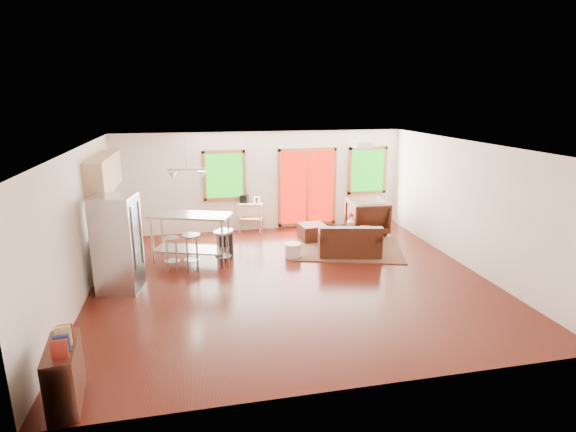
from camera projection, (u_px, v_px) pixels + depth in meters
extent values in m
cube|color=#350E09|center=(291.00, 279.00, 8.83)|extent=(7.50, 7.00, 0.02)
cube|color=white|center=(291.00, 145.00, 8.15)|extent=(7.50, 7.00, 0.02)
cube|color=white|center=(263.00, 181.00, 11.80)|extent=(7.50, 0.02, 2.60)
cube|color=white|center=(78.00, 227.00, 7.73)|extent=(0.02, 7.00, 2.60)
cube|color=white|center=(469.00, 205.00, 9.24)|extent=(0.02, 7.00, 2.60)
cube|color=white|center=(357.00, 292.00, 5.17)|extent=(7.50, 0.02, 2.60)
cube|color=#105E0C|center=(224.00, 176.00, 11.50)|extent=(0.94, 0.02, 1.14)
cube|color=#975430|center=(223.00, 152.00, 11.34)|extent=(1.10, 0.05, 0.08)
cube|color=#975430|center=(225.00, 199.00, 11.66)|extent=(1.10, 0.05, 0.08)
cube|color=#975430|center=(204.00, 176.00, 11.40)|extent=(0.08, 0.05, 1.30)
cube|color=#975430|center=(244.00, 175.00, 11.60)|extent=(0.08, 0.05, 1.30)
cube|color=#C10700|center=(307.00, 187.00, 12.05)|extent=(1.44, 0.02, 1.94)
cube|color=#975430|center=(308.00, 150.00, 11.78)|extent=(1.60, 0.05, 0.08)
cube|color=#975430|center=(307.00, 223.00, 12.31)|extent=(1.60, 0.05, 0.08)
cube|color=#975430|center=(280.00, 189.00, 11.89)|extent=(0.08, 0.05, 2.10)
cube|color=#975430|center=(334.00, 186.00, 12.20)|extent=(0.08, 0.05, 2.10)
cube|color=#975430|center=(307.00, 187.00, 12.05)|extent=(0.08, 0.05, 1.94)
cube|color=#105E0C|center=(368.00, 170.00, 12.28)|extent=(0.94, 0.02, 1.14)
cube|color=#975430|center=(369.00, 148.00, 12.13)|extent=(1.10, 0.05, 0.08)
cube|color=#975430|center=(367.00, 192.00, 12.44)|extent=(1.10, 0.05, 0.08)
cube|color=#975430|center=(350.00, 171.00, 12.18)|extent=(0.08, 0.05, 1.30)
cube|color=#975430|center=(385.00, 170.00, 12.39)|extent=(0.08, 0.05, 1.30)
cube|color=#435330|center=(347.00, 248.00, 10.55)|extent=(2.93, 2.55, 0.02)
cube|color=black|center=(349.00, 246.00, 10.13)|extent=(1.49, 1.04, 0.38)
cube|color=black|center=(351.00, 235.00, 9.75)|extent=(1.37, 0.46, 0.35)
cube|color=black|center=(323.00, 235.00, 10.06)|extent=(0.34, 0.79, 0.15)
cube|color=black|center=(376.00, 235.00, 10.06)|extent=(0.34, 0.79, 0.15)
cube|color=black|center=(336.00, 235.00, 10.11)|extent=(0.65, 0.61, 0.11)
cube|color=black|center=(362.00, 235.00, 10.11)|extent=(0.65, 0.61, 0.11)
cube|color=#351810|center=(349.00, 232.00, 10.70)|extent=(1.01, 0.80, 0.04)
cube|color=#351810|center=(342.00, 244.00, 10.40)|extent=(0.07, 0.07, 0.32)
cube|color=#351810|center=(366.00, 239.00, 10.77)|extent=(0.07, 0.07, 0.32)
cube|color=#351810|center=(331.00, 239.00, 10.72)|extent=(0.07, 0.07, 0.32)
cube|color=#351810|center=(356.00, 235.00, 11.09)|extent=(0.07, 0.07, 0.32)
imported|color=black|center=(367.00, 215.00, 11.63)|extent=(0.99, 0.93, 0.97)
cube|color=black|center=(312.00, 232.00, 11.14)|extent=(0.66, 0.66, 0.40)
cylinder|color=silver|center=(293.00, 250.00, 9.97)|extent=(0.41, 0.41, 0.32)
imported|color=silver|center=(351.00, 221.00, 11.04)|extent=(0.20, 0.20, 0.18)
sphere|color=red|center=(352.00, 215.00, 11.02)|extent=(0.07, 0.07, 0.07)
sphere|color=red|center=(350.00, 215.00, 10.97)|extent=(0.07, 0.07, 0.07)
sphere|color=red|center=(351.00, 214.00, 11.03)|extent=(0.07, 0.07, 0.07)
imported|color=maroon|center=(361.00, 222.00, 10.76)|extent=(0.23, 0.08, 0.31)
cube|color=tan|center=(117.00, 242.00, 9.62)|extent=(0.60, 2.20, 0.90)
cube|color=black|center=(115.00, 221.00, 9.50)|extent=(0.64, 2.24, 0.04)
cube|color=tan|center=(104.00, 173.00, 9.21)|extent=(0.36, 2.20, 0.70)
cylinder|color=#B7BABC|center=(111.00, 222.00, 9.00)|extent=(0.12, 0.12, 0.18)
cube|color=black|center=(117.00, 211.00, 9.85)|extent=(0.22, 0.18, 0.20)
cube|color=#B7BABC|center=(118.00, 244.00, 8.11)|extent=(0.83, 0.81, 1.78)
cube|color=gray|center=(137.00, 244.00, 8.11)|extent=(0.14, 0.65, 1.74)
cylinder|color=gray|center=(133.00, 240.00, 7.87)|extent=(0.03, 0.03, 1.19)
cylinder|color=gray|center=(141.00, 232.00, 8.29)|extent=(0.03, 0.03, 1.19)
cube|color=#B7BABC|center=(190.00, 215.00, 9.48)|extent=(1.80, 1.19, 0.04)
cube|color=gray|center=(192.00, 249.00, 9.68)|extent=(1.67, 1.07, 0.03)
cylinder|color=gray|center=(152.00, 241.00, 9.47)|extent=(0.06, 0.06, 1.02)
cylinder|color=gray|center=(222.00, 244.00, 9.28)|extent=(0.06, 0.06, 1.02)
cylinder|color=gray|center=(162.00, 234.00, 9.96)|extent=(0.06, 0.06, 1.02)
cylinder|color=gray|center=(229.00, 237.00, 9.77)|extent=(0.06, 0.06, 1.02)
imported|color=white|center=(206.00, 216.00, 9.50)|extent=(0.13, 0.11, 0.13)
cylinder|color=#B7BABC|center=(171.00, 238.00, 9.04)|extent=(0.36, 0.36, 0.04)
cylinder|color=gray|center=(177.00, 253.00, 9.23)|extent=(0.03, 0.03, 0.68)
cylinder|color=gray|center=(168.00, 254.00, 9.20)|extent=(0.03, 0.03, 0.68)
cylinder|color=gray|center=(167.00, 257.00, 9.03)|extent=(0.03, 0.03, 0.68)
cylinder|color=gray|center=(176.00, 257.00, 9.06)|extent=(0.03, 0.03, 0.68)
cylinder|color=gray|center=(173.00, 261.00, 9.16)|extent=(0.33, 0.33, 0.02)
cylinder|color=#B7BABC|center=(191.00, 236.00, 9.06)|extent=(0.39, 0.39, 0.04)
cylinder|color=gray|center=(197.00, 252.00, 9.28)|extent=(0.03, 0.03, 0.73)
cylinder|color=gray|center=(187.00, 253.00, 9.22)|extent=(0.03, 0.03, 0.73)
cylinder|color=gray|center=(188.00, 256.00, 9.04)|extent=(0.03, 0.03, 0.73)
cylinder|color=gray|center=(198.00, 255.00, 9.10)|extent=(0.03, 0.03, 0.73)
cylinder|color=gray|center=(193.00, 259.00, 9.19)|extent=(0.36, 0.36, 0.02)
cylinder|color=#B7BABC|center=(222.00, 232.00, 9.26)|extent=(0.41, 0.41, 0.04)
cylinder|color=gray|center=(227.00, 248.00, 9.48)|extent=(0.03, 0.03, 0.73)
cylinder|color=gray|center=(217.00, 249.00, 9.42)|extent=(0.03, 0.03, 0.73)
cylinder|color=gray|center=(219.00, 252.00, 9.24)|extent=(0.03, 0.03, 0.73)
cylinder|color=gray|center=(229.00, 251.00, 9.30)|extent=(0.03, 0.03, 0.73)
cylinder|color=gray|center=(223.00, 256.00, 9.39)|extent=(0.37, 0.37, 0.02)
cylinder|color=black|center=(226.00, 245.00, 9.90)|extent=(0.45, 0.45, 0.60)
cylinder|color=#B7BABC|center=(225.00, 231.00, 9.82)|extent=(0.46, 0.46, 0.05)
cube|color=tan|center=(251.00, 203.00, 11.72)|extent=(0.73, 0.59, 0.04)
cube|color=tan|center=(251.00, 218.00, 11.82)|extent=(0.69, 0.55, 0.03)
cube|color=tan|center=(239.00, 219.00, 11.69)|extent=(0.05, 0.05, 0.77)
cube|color=tan|center=(260.00, 219.00, 11.63)|extent=(0.05, 0.05, 0.77)
cube|color=tan|center=(242.00, 215.00, 12.00)|extent=(0.05, 0.05, 0.77)
cube|color=tan|center=(262.00, 216.00, 11.95)|extent=(0.05, 0.05, 0.77)
cube|color=black|center=(244.00, 199.00, 11.71)|extent=(0.25, 0.24, 0.20)
cylinder|color=#B7BABC|center=(257.00, 200.00, 11.68)|extent=(0.18, 0.18, 0.16)
cube|color=#351810|center=(64.00, 375.00, 5.17)|extent=(0.41, 0.86, 0.74)
cube|color=maroon|center=(60.00, 350.00, 4.81)|extent=(0.17, 0.06, 0.22)
cube|color=navy|center=(62.00, 344.00, 4.93)|extent=(0.17, 0.06, 0.20)
cube|color=tan|center=(63.00, 336.00, 5.06)|extent=(0.17, 0.06, 0.24)
cube|color=maroon|center=(65.00, 332.00, 5.19)|extent=(0.17, 0.06, 0.19)
cube|color=white|center=(362.00, 144.00, 9.05)|extent=(0.35, 0.35, 0.12)
cylinder|color=gray|center=(186.00, 155.00, 9.26)|extent=(0.02, 0.02, 0.60)
cube|color=gray|center=(187.00, 169.00, 9.34)|extent=(0.80, 0.04, 0.03)
cone|color=#B7BABC|center=(172.00, 175.00, 9.31)|extent=(0.18, 0.18, 0.14)
cone|color=#B7BABC|center=(202.00, 174.00, 9.43)|extent=(0.18, 0.18, 0.14)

